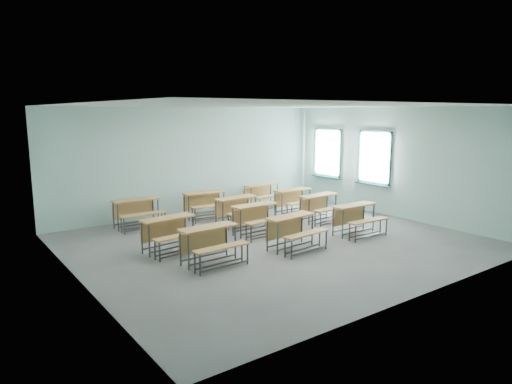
% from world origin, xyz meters
% --- Properties ---
extents(room, '(9.04, 8.04, 3.24)m').
position_xyz_m(room, '(0.08, 0.03, 1.60)').
color(room, slate).
rests_on(room, ground).
extents(desk_unit_r0c0, '(1.25, 0.87, 0.76)m').
position_xyz_m(desk_unit_r0c0, '(-2.05, -0.52, 0.51)').
color(desk_unit_r0c0, '#AB793E').
rests_on(desk_unit_r0c0, ground).
extents(desk_unit_r0c1, '(1.30, 0.94, 0.76)m').
position_xyz_m(desk_unit_r0c1, '(-0.04, -0.74, 0.51)').
color(desk_unit_r0c1, '#AB793E').
rests_on(desk_unit_r0c1, ground).
extents(desk_unit_r0c2, '(1.23, 0.83, 0.76)m').
position_xyz_m(desk_unit_r0c2, '(2.05, -0.73, 0.51)').
color(desk_unit_r0c2, '#AB793E').
rests_on(desk_unit_r0c2, ground).
extents(desk_unit_r1c0, '(1.30, 0.94, 0.76)m').
position_xyz_m(desk_unit_r1c0, '(-2.35, 0.72, 0.51)').
color(desk_unit_r1c0, '#AB793E').
rests_on(desk_unit_r1c0, ground).
extents(desk_unit_r1c1, '(1.24, 0.85, 0.76)m').
position_xyz_m(desk_unit_r1c1, '(0.03, 0.75, 0.51)').
color(desk_unit_r1c1, '#AB793E').
rests_on(desk_unit_r1c1, ground).
extents(desk_unit_r1c2, '(1.28, 0.91, 0.76)m').
position_xyz_m(desk_unit_r1c2, '(2.30, 0.81, 0.51)').
color(desk_unit_r1c2, '#AB793E').
rests_on(desk_unit_r1c2, ground).
extents(desk_unit_r2c1, '(1.28, 0.91, 0.76)m').
position_xyz_m(desk_unit_r2c1, '(0.20, 1.85, 0.51)').
color(desk_unit_r2c1, '#AB793E').
rests_on(desk_unit_r2c1, ground).
extents(desk_unit_r2c2, '(1.25, 0.86, 0.76)m').
position_xyz_m(desk_unit_r2c2, '(2.31, 1.95, 0.51)').
color(desk_unit_r2c2, '#AB793E').
rests_on(desk_unit_r2c2, ground).
extents(desk_unit_r3c0, '(1.23, 0.83, 0.76)m').
position_xyz_m(desk_unit_r3c0, '(-2.14, 3.18, 0.51)').
color(desk_unit_r3c0, '#AB793E').
rests_on(desk_unit_r3c0, ground).
extents(desk_unit_r3c1, '(1.28, 0.91, 0.76)m').
position_xyz_m(desk_unit_r3c1, '(-0.11, 3.10, 0.51)').
color(desk_unit_r3c1, '#AB793E').
rests_on(desk_unit_r3c1, ground).
extents(desk_unit_r3c2, '(1.27, 0.90, 0.76)m').
position_xyz_m(desk_unit_r3c2, '(2.13, 3.29, 0.51)').
color(desk_unit_r3c2, '#AB793E').
rests_on(desk_unit_r3c2, ground).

